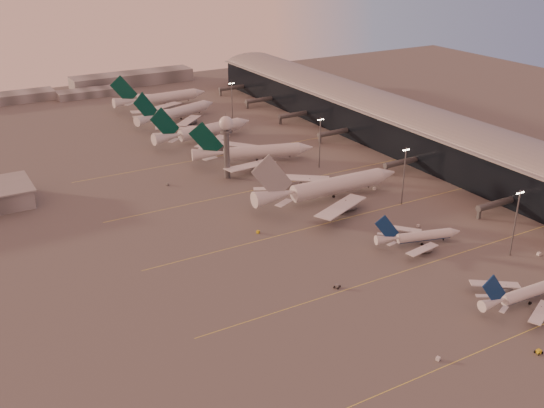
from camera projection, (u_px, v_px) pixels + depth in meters
ground at (382, 298)px, 200.47m from camera, size 700.00×700.00×0.00m
taxiway_markings at (352, 215)px, 258.73m from camera, size 180.00×185.25×0.02m
terminal at (411, 129)px, 333.31m from camera, size 57.00×362.00×23.04m
radar_tower at (226, 135)px, 289.77m from camera, size 6.40×6.40×31.10m
mast_a at (516, 220)px, 221.66m from camera, size 3.60×0.56×25.00m
mast_b at (404, 174)px, 263.97m from camera, size 3.60×0.56×25.00m
mast_c at (320, 141)px, 305.37m from camera, size 3.60×0.56×25.00m
mast_d at (232, 101)px, 375.94m from camera, size 3.60×0.56×25.00m
distant_horizon at (98, 85)px, 458.41m from camera, size 165.00×37.50×9.00m
narrowbody_near at (524, 296)px, 196.65m from camera, size 36.24×28.89×14.15m
narrowbody_mid at (418, 238)px, 233.65m from camera, size 33.93×26.71×13.57m
widebody_white at (329, 190)px, 272.07m from camera, size 72.33×57.93×25.44m
greentail_a at (254, 155)px, 315.94m from camera, size 60.63×48.27×22.64m
greentail_b at (204, 133)px, 349.06m from camera, size 62.86×50.41×22.94m
greentail_c at (177, 115)px, 384.34m from camera, size 59.38×47.12×22.51m
greentail_d at (161, 100)px, 415.79m from camera, size 65.24×52.62×23.68m
gsv_truck_a at (439, 356)px, 171.48m from camera, size 5.94×3.74×2.26m
gsv_tug_near at (539, 352)px, 174.23m from camera, size 2.39×3.90×1.10m
gsv_catering_a at (540, 250)px, 225.99m from camera, size 6.00×3.35×4.67m
gsv_tug_mid at (337, 286)px, 206.11m from camera, size 3.99×4.62×1.13m
gsv_truck_b at (419, 224)px, 248.14m from camera, size 5.61×2.60×2.19m
gsv_truck_c at (259, 230)px, 243.38m from camera, size 5.70×4.05×2.18m
gsv_catering_b at (375, 185)px, 283.23m from camera, size 5.78×2.86×4.68m
gsv_truck_d at (167, 183)px, 288.85m from camera, size 2.33×5.66×2.24m
gsv_tug_hangar at (261, 147)px, 338.14m from camera, size 3.39×2.11×0.95m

